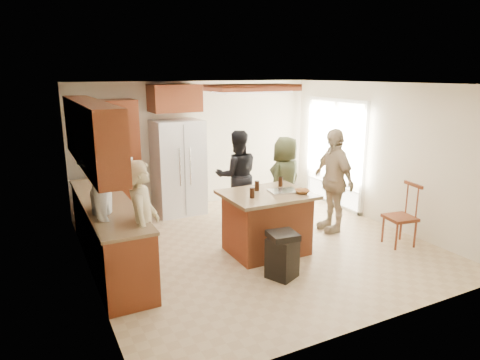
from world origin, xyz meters
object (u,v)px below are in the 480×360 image
person_front_left (143,227)px  trash_bin (282,255)px  person_behind_left (237,175)px  refrigerator (178,167)px  person_counter (109,212)px  person_behind_right (285,181)px  spindle_chair (401,217)px  person_side_right (333,180)px  kitchen_island (267,222)px

person_front_left → trash_bin: bearing=-85.1°
person_behind_left → refrigerator: (-0.84, 0.84, 0.07)m
person_front_left → person_counter: 0.63m
person_behind_right → spindle_chair: (1.07, -1.69, -0.34)m
person_counter → refrigerator: 2.76m
person_counter → spindle_chair: bearing=-95.0°
person_behind_right → refrigerator: 2.07m
person_behind_left → person_side_right: bearing=147.2°
person_side_right → trash_bin: (-1.72, -1.14, -0.56)m
person_side_right → spindle_chair: size_ratio=1.77×
kitchen_island → refrigerator: bearing=102.8°
person_front_left → person_behind_right: person_front_left is taller
person_behind_left → person_counter: bearing=41.6°
person_behind_right → person_side_right: bearing=108.0°
person_side_right → person_counter: 3.72m
refrigerator → trash_bin: (0.30, -3.22, -0.58)m
person_behind_left → refrigerator: bearing=-31.3°
trash_bin → refrigerator: bearing=95.4°
person_counter → trash_bin: person_counter is taller
trash_bin → spindle_chair: (2.26, 0.10, 0.13)m
person_front_left → kitchen_island: 2.00m
person_side_right → person_behind_left: bearing=-131.4°
person_side_right → person_counter: (-3.72, -0.09, 0.03)m
refrigerator → spindle_chair: bearing=-50.6°
spindle_chair → trash_bin: bearing=-177.5°
refrigerator → person_behind_left: bearing=-45.0°
person_counter → trash_bin: bearing=-110.1°
person_side_right → spindle_chair: person_side_right is taller
kitchen_island → spindle_chair: bearing=-19.7°
person_front_left → trash_bin: size_ratio=2.64×
refrigerator → person_behind_right: bearing=-44.0°
person_behind_left → person_counter: person_counter is taller
person_behind_left → person_counter: 2.86m
person_behind_left → person_front_left: bearing=53.9°
person_front_left → kitchen_island: person_front_left is taller
person_front_left → person_side_right: person_side_right is taller
refrigerator → trash_bin: 3.29m
kitchen_island → trash_bin: (-0.24, -0.82, -0.16)m
person_behind_right → person_side_right: 0.85m
person_behind_right → spindle_chair: size_ratio=1.59×
refrigerator → kitchen_island: (0.55, -2.40, -0.43)m
person_counter → kitchen_island: (2.24, -0.22, -0.43)m
refrigerator → trash_bin: refrigerator is taller
person_side_right → trash_bin: person_side_right is taller
refrigerator → spindle_chair: refrigerator is taller
person_front_left → person_side_right: 3.48m
person_behind_left → person_side_right: size_ratio=0.94×
kitchen_island → trash_bin: bearing=-106.4°
spindle_chair → kitchen_island: bearing=160.3°
person_behind_right → refrigerator: size_ratio=0.88×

